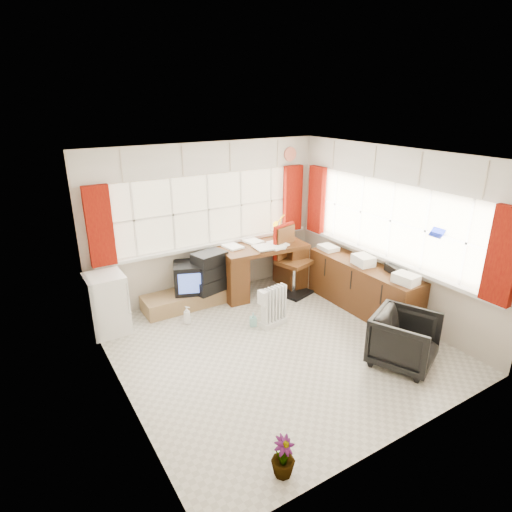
% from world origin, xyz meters
% --- Properties ---
extents(ground, '(4.00, 4.00, 0.00)m').
position_xyz_m(ground, '(0.00, 0.00, 0.00)').
color(ground, beige).
rests_on(ground, ground).
extents(room_walls, '(4.00, 4.00, 4.00)m').
position_xyz_m(room_walls, '(0.00, 0.00, 1.50)').
color(room_walls, beige).
rests_on(room_walls, ground).
extents(window_back, '(3.70, 0.12, 3.60)m').
position_xyz_m(window_back, '(0.00, 1.94, 0.95)').
color(window_back, beige).
rests_on(window_back, room_walls).
extents(window_right, '(0.12, 3.70, 3.60)m').
position_xyz_m(window_right, '(1.94, 0.00, 0.95)').
color(window_right, beige).
rests_on(window_right, room_walls).
extents(curtains, '(3.83, 3.83, 1.15)m').
position_xyz_m(curtains, '(0.92, 0.93, 1.46)').
color(curtains, maroon).
rests_on(curtains, room_walls).
extents(overhead_cabinets, '(3.98, 3.98, 0.48)m').
position_xyz_m(overhead_cabinets, '(0.98, 0.98, 2.25)').
color(overhead_cabinets, silver).
rests_on(overhead_cabinets, room_walls).
extents(desk, '(1.50, 0.82, 0.87)m').
position_xyz_m(desk, '(0.76, 1.56, 0.46)').
color(desk, '#553214').
rests_on(desk, ground).
extents(desk_lamp, '(0.15, 0.13, 0.40)m').
position_xyz_m(desk_lamp, '(1.27, 1.77, 1.11)').
color(desk_lamp, '#E5AC09').
rests_on(desk_lamp, desk).
extents(task_chair, '(0.61, 0.63, 1.18)m').
position_xyz_m(task_chair, '(1.13, 1.32, 0.62)').
color(task_chair, black).
rests_on(task_chair, ground).
extents(office_chair, '(0.96, 0.97, 0.68)m').
position_xyz_m(office_chair, '(1.11, -1.15, 0.34)').
color(office_chair, black).
rests_on(office_chair, ground).
extents(radiator, '(0.42, 0.21, 0.60)m').
position_xyz_m(radiator, '(0.28, 0.49, 0.25)').
color(radiator, white).
rests_on(radiator, ground).
extents(credenza, '(0.50, 2.00, 0.85)m').
position_xyz_m(credenza, '(1.73, 0.20, 0.39)').
color(credenza, '#553214').
rests_on(credenza, ground).
extents(file_tray, '(0.34, 0.39, 0.11)m').
position_xyz_m(file_tray, '(1.91, -0.30, 0.81)').
color(file_tray, black).
rests_on(file_tray, credenza).
extents(tv_bench, '(1.40, 0.50, 0.25)m').
position_xyz_m(tv_bench, '(-0.55, 1.72, 0.12)').
color(tv_bench, olive).
rests_on(tv_bench, ground).
extents(crt_tv, '(0.65, 0.62, 0.47)m').
position_xyz_m(crt_tv, '(-0.48, 1.70, 0.48)').
color(crt_tv, black).
rests_on(crt_tv, tv_bench).
extents(hifi_stack, '(0.67, 0.51, 0.63)m').
position_xyz_m(hifi_stack, '(-0.20, 1.59, 0.54)').
color(hifi_stack, black).
rests_on(hifi_stack, tv_bench).
extents(mini_fridge, '(0.51, 0.52, 0.86)m').
position_xyz_m(mini_fridge, '(-1.80, 1.57, 0.43)').
color(mini_fridge, white).
rests_on(mini_fridge, ground).
extents(spray_bottle_a, '(0.15, 0.15, 0.28)m').
position_xyz_m(spray_bottle_a, '(-0.78, 1.19, 0.14)').
color(spray_bottle_a, white).
rests_on(spray_bottle_a, ground).
extents(spray_bottle_b, '(0.12, 0.12, 0.21)m').
position_xyz_m(spray_bottle_b, '(0.01, 0.63, 0.10)').
color(spray_bottle_b, '#8CD1CA').
rests_on(spray_bottle_b, ground).
extents(flower_vase, '(0.27, 0.27, 0.39)m').
position_xyz_m(flower_vase, '(-1.12, -1.75, 0.19)').
color(flower_vase, black).
rests_on(flower_vase, ground).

